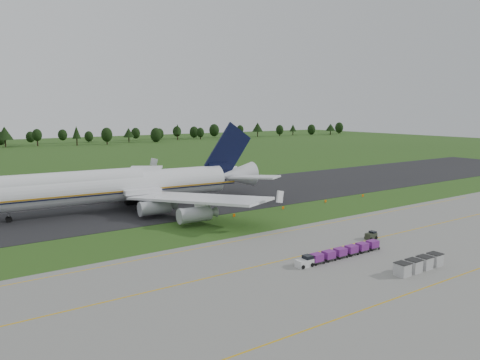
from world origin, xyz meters
TOP-DOWN VIEW (x-y plane):
  - ground at (0.00, 0.00)m, footprint 600.00×600.00m
  - apron at (0.00, -34.00)m, footprint 300.00×52.00m
  - taxiway at (0.00, 28.00)m, footprint 300.00×40.00m
  - apron_markings at (0.00, -26.98)m, footprint 300.00×30.20m
  - tree_line at (2.51, 220.46)m, footprint 529.10×22.36m
  - aircraft at (-16.03, 24.54)m, footprint 66.22×64.43m
  - baggage_train at (-1.28, -25.85)m, footprint 16.34×1.48m
  - utility_cart at (10.61, -21.84)m, footprint 1.92×1.33m
  - uld_row at (3.75, -35.77)m, footprint 8.97×1.77m
  - edge_markers at (20.40, 5.16)m, footprint 39.26×0.30m

SIDE VIEW (x-z plane):
  - ground at x=0.00m, z-range 0.00..0.00m
  - apron at x=0.00m, z-range 0.00..0.06m
  - taxiway at x=0.00m, z-range 0.00..0.08m
  - apron_markings at x=0.00m, z-range 0.06..0.07m
  - edge_markers at x=20.40m, z-range -0.03..0.57m
  - utility_cart at x=10.61m, z-range 0.05..1.09m
  - baggage_train at x=-1.28m, z-range 0.12..1.55m
  - uld_row at x=3.75m, z-range 0.07..1.82m
  - aircraft at x=-16.03m, z-range -3.99..14.61m
  - tree_line at x=2.51m, z-range 0.39..12.31m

